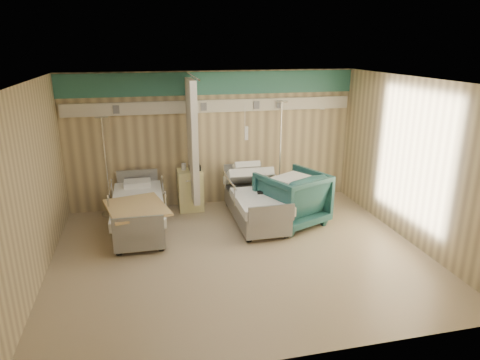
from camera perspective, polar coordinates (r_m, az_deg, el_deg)
The scene contains 13 objects.
ground at distance 7.15m, azimuth 0.00°, elevation -9.87°, with size 6.00×5.00×0.00m, color tan.
room_walls at distance 6.73m, azimuth -0.74°, elevation 5.29°, with size 6.04×5.04×2.82m.
bed_right at distance 8.30m, azimuth 2.04°, elevation -3.44°, with size 1.00×2.16×0.63m, color white, non-canonical shape.
bed_left at distance 8.05m, azimuth -13.32°, elevation -4.62°, with size 1.00×2.16×0.63m, color white, non-canonical shape.
bedside_cabinet at distance 8.90m, azimuth -6.63°, elevation -1.31°, with size 0.50×0.48×0.85m, color #F2E897.
visitor_armchair at distance 8.18m, azimuth 6.94°, elevation -2.42°, with size 1.10×1.13×1.03m, color #1F4F4F.
waffle_blanket at distance 8.02m, azimuth 7.22°, elevation 1.31°, with size 0.68×0.60×0.08m, color silver.
iv_stand_right at distance 9.34m, azimuth 5.27°, elevation -0.19°, with size 0.39×0.39×2.19m.
iv_stand_left at distance 8.95m, azimuth -17.06°, elevation -2.00°, with size 0.36×0.36×2.00m.
call_remote at distance 8.02m, azimuth 3.03°, elevation -1.67°, with size 0.20×0.09×0.04m, color black.
tan_blanket at distance 7.50m, azimuth -13.63°, elevation -3.58°, with size 0.93×1.17×0.04m, color tan.
toiletry_bag at distance 8.70m, azimuth -6.04°, elevation 1.63°, with size 0.22×0.14×0.12m, color black.
white_cup at distance 8.79m, azimuth -7.51°, elevation 1.78°, with size 0.09×0.09×0.13m, color white.
Camera 1 is at (-1.42, -6.17, 3.32)m, focal length 32.00 mm.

